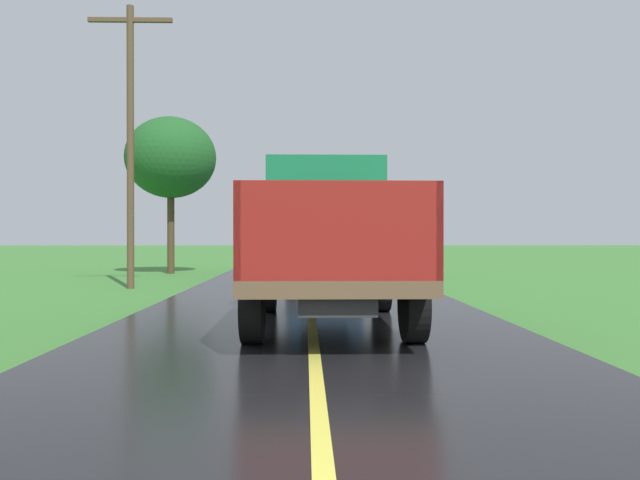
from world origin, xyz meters
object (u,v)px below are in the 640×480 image
banana_truck_far (321,237)px  utility_pole_roadside (130,135)px  roadside_tree_mid_right (171,158)px  banana_truck_near (327,236)px

banana_truck_far → utility_pole_roadside: utility_pole_roadside is taller
utility_pole_roadside → banana_truck_far: bearing=40.5°
roadside_tree_mid_right → banana_truck_near: bearing=-67.9°
banana_truck_far → roadside_tree_mid_right: roadside_tree_mid_right is taller
banana_truck_near → roadside_tree_mid_right: bearing=112.1°
banana_truck_far → utility_pole_roadside: (-5.48, -4.69, 2.85)m
banana_truck_far → banana_truck_near: bearing=-91.0°
banana_truck_near → roadside_tree_mid_right: (-5.68, 14.01, 3.10)m
banana_truck_far → roadside_tree_mid_right: bearing=158.4°
banana_truck_near → utility_pole_roadside: utility_pole_roadside is taller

